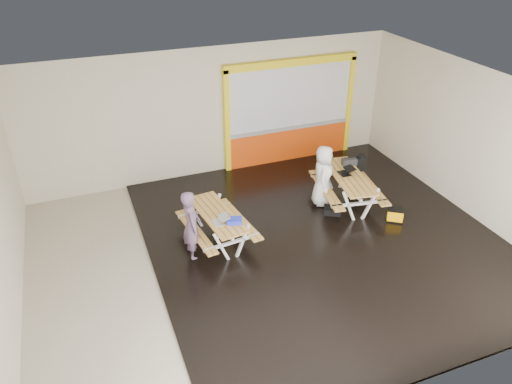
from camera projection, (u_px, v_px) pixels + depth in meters
name	position (u px, v px, depth m)	size (l,w,h in m)	color
room	(272.00, 180.00, 9.81)	(10.02, 8.02, 3.52)	#B9B09D
deck	(322.00, 238.00, 11.06)	(7.50, 7.98, 0.05)	black
kiosk	(290.00, 114.00, 13.83)	(3.88, 0.16, 3.00)	#DE450C
picnic_table_left	(218.00, 220.00, 10.69)	(1.50, 2.02, 0.75)	tan
picnic_table_right	(348.00, 182.00, 12.07)	(1.70, 2.24, 0.82)	tan
person_left	(191.00, 225.00, 10.14)	(0.58, 0.38, 1.58)	#664B6B
person_right	(323.00, 176.00, 11.90)	(0.74, 0.48, 1.52)	white
laptop_left	(220.00, 220.00, 10.28)	(0.35, 0.31, 0.14)	silver
laptop_right	(346.00, 172.00, 12.04)	(0.37, 0.33, 0.15)	black
blue_pouch	(234.00, 221.00, 10.27)	(0.32, 0.22, 0.09)	#222ED1
toolbox	(349.00, 162.00, 12.43)	(0.39, 0.24, 0.21)	black
backpack	(360.00, 163.00, 12.72)	(0.27, 0.17, 0.45)	black
dark_case	(332.00, 210.00, 11.89)	(0.41, 0.31, 0.15)	black
fluke_bag	(395.00, 215.00, 11.56)	(0.45, 0.41, 0.33)	black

